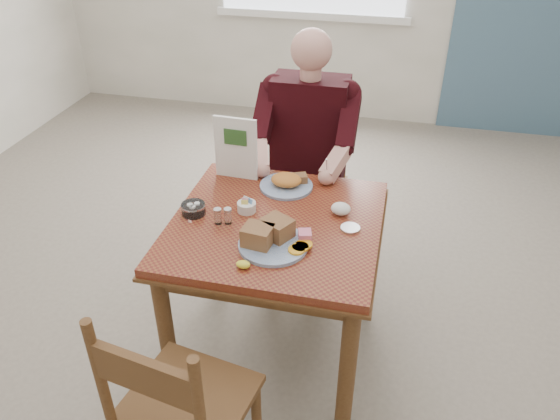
% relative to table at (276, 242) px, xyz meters
% --- Properties ---
extents(floor, '(6.00, 6.00, 0.00)m').
position_rel_table_xyz_m(floor, '(0.00, 0.00, -0.64)').
color(floor, '#6C6257').
rests_on(floor, ground).
extents(lemon_wedge, '(0.06, 0.05, 0.03)m').
position_rel_table_xyz_m(lemon_wedge, '(-0.05, -0.34, 0.13)').
color(lemon_wedge, yellow).
rests_on(lemon_wedge, table).
extents(napkin, '(0.09, 0.07, 0.06)m').
position_rel_table_xyz_m(napkin, '(0.27, 0.12, 0.14)').
color(napkin, white).
rests_on(napkin, table).
extents(metal_dish, '(0.11, 0.11, 0.01)m').
position_rel_table_xyz_m(metal_dish, '(0.32, 0.01, 0.12)').
color(metal_dish, silver).
rests_on(metal_dish, table).
extents(table, '(0.92, 0.92, 0.75)m').
position_rel_table_xyz_m(table, '(0.00, 0.00, 0.00)').
color(table, brown).
rests_on(table, ground).
extents(chair_far, '(0.42, 0.42, 0.95)m').
position_rel_table_xyz_m(chair_far, '(0.00, 0.80, -0.16)').
color(chair_far, brown).
rests_on(chair_far, ground).
extents(chair_near, '(0.49, 0.49, 0.95)m').
position_rel_table_xyz_m(chair_near, '(-0.14, -0.82, -0.16)').
color(chair_near, brown).
rests_on(chair_near, ground).
extents(diner, '(0.53, 0.56, 1.39)m').
position_rel_table_xyz_m(diner, '(0.00, 0.71, 0.17)').
color(diner, tan).
rests_on(diner, chair_far).
extents(near_plate, '(0.35, 0.35, 0.10)m').
position_rel_table_xyz_m(near_plate, '(0.02, -0.17, 0.15)').
color(near_plate, white).
rests_on(near_plate, table).
extents(far_plate, '(0.33, 0.33, 0.07)m').
position_rel_table_xyz_m(far_plate, '(-0.02, 0.30, 0.14)').
color(far_plate, white).
rests_on(far_plate, table).
extents(caddy, '(0.11, 0.11, 0.06)m').
position_rel_table_xyz_m(caddy, '(-0.15, 0.05, 0.13)').
color(caddy, white).
rests_on(caddy, table).
extents(shakers, '(0.08, 0.05, 0.07)m').
position_rel_table_xyz_m(shakers, '(-0.22, -0.07, 0.15)').
color(shakers, white).
rests_on(shakers, table).
extents(creamer, '(0.13, 0.13, 0.05)m').
position_rel_table_xyz_m(creamer, '(-0.37, -0.02, 0.14)').
color(creamer, white).
rests_on(creamer, table).
extents(menu, '(0.21, 0.03, 0.31)m').
position_rel_table_xyz_m(menu, '(-0.28, 0.34, 0.27)').
color(menu, white).
rests_on(menu, table).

